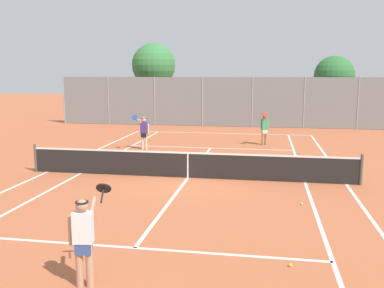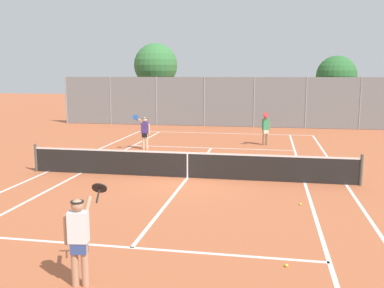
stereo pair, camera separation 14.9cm
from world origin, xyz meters
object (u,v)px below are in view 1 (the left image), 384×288
at_px(loose_tennis_ball_0, 152,135).
at_px(loose_tennis_ball_2, 290,265).
at_px(player_far_left, 144,131).
at_px(tree_behind_right, 335,77).
at_px(player_far_right, 265,128).
at_px(tennis_net, 188,164).
at_px(tree_behind_left, 153,67).
at_px(player_near_side, 84,236).
at_px(loose_tennis_ball_1, 302,204).
at_px(loose_tennis_ball_3, 196,157).

distance_m(loose_tennis_ball_0, loose_tennis_ball_2, 18.62).
bearing_deg(player_far_left, tree_behind_right, 48.34).
height_order(player_far_right, loose_tennis_ball_2, player_far_right).
bearing_deg(tennis_net, tree_behind_left, 108.42).
distance_m(player_near_side, player_far_right, 16.27).
height_order(loose_tennis_ball_1, tree_behind_left, tree_behind_left).
distance_m(player_far_left, player_far_right, 6.35).
relative_size(tennis_net, tree_behind_left, 1.94).
bearing_deg(player_near_side, player_far_left, 101.83).
xyz_separation_m(tennis_net, tree_behind_right, (7.59, 17.54, 2.97)).
height_order(loose_tennis_ball_0, tree_behind_right, tree_behind_right).
bearing_deg(loose_tennis_ball_2, tennis_net, 115.86).
xyz_separation_m(tennis_net, loose_tennis_ball_0, (-4.13, 10.33, -0.48)).
bearing_deg(loose_tennis_ball_1, player_far_left, 131.12).
bearing_deg(loose_tennis_ball_3, loose_tennis_ball_1, -57.13).
relative_size(player_far_left, loose_tennis_ball_2, 26.88).
xyz_separation_m(tree_behind_left, tree_behind_right, (14.06, -1.89, -0.81)).
bearing_deg(tree_behind_left, loose_tennis_ball_3, -68.54).
relative_size(player_far_left, player_far_right, 1.00).
bearing_deg(loose_tennis_ball_2, tree_behind_left, 110.41).
bearing_deg(tennis_net, loose_tennis_ball_1, -34.43).
relative_size(player_far_left, tree_behind_left, 0.29).
distance_m(tennis_net, loose_tennis_ball_1, 4.65).
height_order(player_near_side, loose_tennis_ball_2, player_near_side).
distance_m(tree_behind_left, tree_behind_right, 14.21).
relative_size(loose_tennis_ball_3, tree_behind_right, 0.01).
relative_size(tennis_net, loose_tennis_ball_2, 181.82).
xyz_separation_m(loose_tennis_ball_0, loose_tennis_ball_1, (7.95, -12.94, 0.00)).
relative_size(player_near_side, tree_behind_right, 0.35).
bearing_deg(player_far_left, loose_tennis_ball_0, 100.77).
bearing_deg(loose_tennis_ball_0, player_near_side, -78.45).
distance_m(loose_tennis_ball_2, tree_behind_right, 24.92).
bearing_deg(tennis_net, player_near_side, -92.49).
relative_size(tennis_net, loose_tennis_ball_0, 181.82).
height_order(player_far_left, loose_tennis_ball_3, player_far_left).
relative_size(loose_tennis_ball_2, tree_behind_left, 0.01).
distance_m(tennis_net, player_far_right, 8.28).
bearing_deg(loose_tennis_ball_2, player_near_side, -158.75).
bearing_deg(player_near_side, loose_tennis_ball_3, 89.82).
height_order(player_near_side, tree_behind_left, tree_behind_left).
xyz_separation_m(player_far_right, tree_behind_right, (4.90, 9.73, 2.55)).
bearing_deg(loose_tennis_ball_0, tree_behind_right, 31.62).
xyz_separation_m(loose_tennis_ball_2, tree_behind_right, (4.31, 24.30, 3.45)).
xyz_separation_m(player_far_left, loose_tennis_ball_0, (-0.93, 4.91, -0.89)).
relative_size(loose_tennis_ball_1, loose_tennis_ball_2, 1.00).
height_order(loose_tennis_ball_2, loose_tennis_ball_3, same).
relative_size(player_near_side, loose_tennis_ball_2, 26.88).
relative_size(player_near_side, loose_tennis_ball_3, 26.88).
bearing_deg(player_far_right, tree_behind_left, 128.23).
height_order(loose_tennis_ball_0, tree_behind_left, tree_behind_left).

